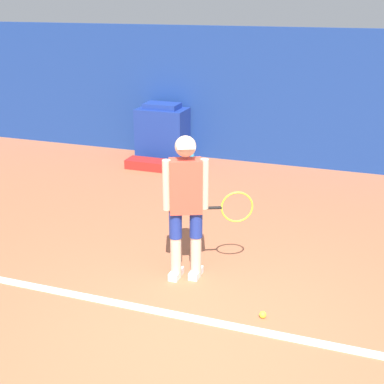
% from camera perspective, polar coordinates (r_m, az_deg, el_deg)
% --- Properties ---
extents(ground_plane, '(24.00, 24.00, 0.00)m').
position_cam_1_polar(ground_plane, '(5.01, 0.38, -15.50)').
color(ground_plane, '#B76642').
extents(back_wall, '(24.00, 0.10, 2.43)m').
position_cam_1_polar(back_wall, '(9.71, 11.44, 9.66)').
color(back_wall, navy).
rests_on(back_wall, ground_plane).
extents(court_baseline, '(21.60, 0.10, 0.01)m').
position_cam_1_polar(court_baseline, '(5.25, 1.51, -13.58)').
color(court_baseline, white).
rests_on(court_baseline, ground_plane).
extents(tennis_player, '(0.89, 0.49, 1.60)m').
position_cam_1_polar(tennis_player, '(5.62, -0.52, -1.07)').
color(tennis_player, beige).
rests_on(tennis_player, ground_plane).
extents(tennis_ball, '(0.07, 0.07, 0.07)m').
position_cam_1_polar(tennis_ball, '(5.33, 7.55, -12.85)').
color(tennis_ball, '#D1E533').
rests_on(tennis_ball, ground_plane).
extents(covered_chair, '(0.92, 0.58, 1.06)m').
position_cam_1_polar(covered_chair, '(10.13, -3.16, 6.35)').
color(covered_chair, navy).
rests_on(covered_chair, ground_plane).
extents(equipment_bag, '(0.83, 0.35, 0.16)m').
position_cam_1_polar(equipment_bag, '(9.64, -4.57, 2.96)').
color(equipment_bag, '#B2231E').
rests_on(equipment_bag, ground_plane).
extents(water_bottle, '(0.08, 0.08, 0.25)m').
position_cam_1_polar(water_bottle, '(10.04, -0.02, 3.95)').
color(water_bottle, '#33ADD6').
rests_on(water_bottle, ground_plane).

